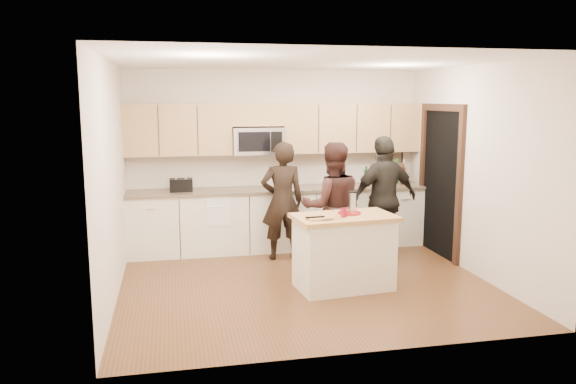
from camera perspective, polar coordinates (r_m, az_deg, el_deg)
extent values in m
plane|color=brown|center=(7.09, 1.77, -9.22)|extent=(4.50, 4.50, 0.00)
cube|color=beige|center=(8.72, -1.28, 3.39)|extent=(4.50, 0.02, 2.70)
cube|color=beige|center=(4.89, 7.35, -1.48)|extent=(4.50, 0.02, 2.70)
cube|color=beige|center=(6.63, -17.45, 1.03)|extent=(0.02, 4.00, 2.70)
cube|color=beige|center=(7.63, 18.49, 2.03)|extent=(0.02, 4.00, 2.70)
cube|color=white|center=(6.73, 1.88, 13.11)|extent=(4.50, 4.00, 0.02)
cube|color=silver|center=(8.57, -0.87, -2.82)|extent=(4.50, 0.62, 0.90)
cube|color=#796750|center=(8.47, -0.87, 0.27)|extent=(4.50, 0.66, 0.04)
cube|color=tan|center=(8.38, -11.10, 6.23)|extent=(1.55, 0.33, 0.75)
cube|color=tan|center=(8.82, 6.43, 6.50)|extent=(2.17, 0.33, 0.75)
cube|color=tan|center=(8.46, -3.17, 7.84)|extent=(0.78, 0.33, 0.33)
cube|color=silver|center=(8.45, -3.11, 5.23)|extent=(0.76, 0.40, 0.40)
cube|color=black|center=(8.24, -3.44, 5.11)|extent=(0.47, 0.01, 0.29)
cube|color=black|center=(8.29, -1.17, 5.16)|extent=(0.17, 0.01, 0.29)
cube|color=black|center=(8.44, 15.26, 0.81)|extent=(0.02, 1.05, 2.10)
cube|color=black|center=(7.93, 17.02, 0.19)|extent=(0.06, 0.10, 2.10)
cube|color=black|center=(8.95, 13.49, 1.35)|extent=(0.06, 0.10, 2.10)
cube|color=black|center=(8.35, 15.48, 8.29)|extent=(0.06, 1.25, 0.10)
cube|color=black|center=(9.27, 10.70, 3.15)|extent=(0.30, 0.03, 0.38)
cube|color=tan|center=(9.26, 10.73, 3.14)|extent=(0.24, 0.00, 0.32)
cube|color=white|center=(8.08, -7.08, -1.82)|extent=(0.34, 0.01, 0.48)
cube|color=white|center=(8.33, -7.28, 0.15)|extent=(0.34, 0.60, 0.01)
cube|color=silver|center=(6.83, 5.68, -6.28)|extent=(1.17, 0.76, 0.85)
cube|color=#B8834C|center=(6.72, 5.74, -2.58)|extent=(1.27, 0.82, 0.05)
cylinder|color=maroon|center=(6.81, 6.25, -2.14)|extent=(0.28, 0.28, 0.02)
cube|color=silver|center=(6.82, 6.56, -1.05)|extent=(0.07, 0.06, 0.24)
cube|color=black|center=(6.80, 6.58, 0.00)|extent=(0.08, 0.06, 0.02)
cylinder|color=maroon|center=(6.60, 5.69, -2.11)|extent=(0.07, 0.07, 0.10)
cube|color=#B8834C|center=(6.47, 3.24, -2.72)|extent=(0.29, 0.19, 0.02)
cube|color=black|center=(6.47, 2.75, -2.56)|extent=(0.23, 0.06, 0.02)
cube|color=silver|center=(6.42, 4.23, -2.72)|extent=(0.22, 0.05, 0.01)
cube|color=black|center=(8.29, -10.81, 0.70)|extent=(0.33, 0.22, 0.19)
cube|color=silver|center=(8.28, -11.31, 1.33)|extent=(0.03, 0.16, 0.00)
cube|color=silver|center=(8.28, -10.35, 1.36)|extent=(0.03, 0.16, 0.00)
cylinder|color=black|center=(8.76, 7.94, 1.62)|extent=(0.07, 0.07, 0.30)
cylinder|color=#39170A|center=(8.95, 9.51, 1.94)|extent=(0.08, 0.08, 0.36)
cylinder|color=#9F987D|center=(8.92, 9.28, 1.70)|extent=(0.07, 0.07, 0.29)
cylinder|color=black|center=(9.10, 10.92, 2.01)|extent=(0.07, 0.07, 0.36)
cylinder|color=#39170A|center=(8.97, 11.61, 1.80)|extent=(0.07, 0.07, 0.33)
cylinder|color=#9F987D|center=(9.13, 11.68, 2.10)|extent=(0.08, 0.08, 0.39)
imported|color=#306729|center=(9.00, 10.55, 2.10)|extent=(0.28, 0.29, 0.41)
imported|color=black|center=(7.94, -0.58, -0.93)|extent=(0.62, 0.41, 1.68)
imported|color=black|center=(7.44, 4.49, -1.52)|extent=(0.88, 0.70, 1.72)
imported|color=black|center=(7.93, 9.75, -0.73)|extent=(1.11, 0.67, 1.77)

